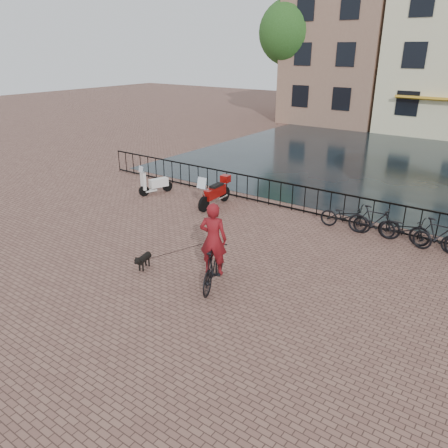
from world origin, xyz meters
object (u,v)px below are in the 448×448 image
Objects in this scene: motorcycle at (215,189)px; scooter at (155,179)px; cyclist at (213,250)px; dog at (144,260)px.

motorcycle is 1.34× the size of scooter.
scooter is (-6.54, 4.61, -0.35)m from cyclist.
scooter is at bearing 116.41° from dog.
scooter is (-4.42, 5.00, 0.40)m from dog.
scooter is (-2.92, -0.21, -0.04)m from motorcycle.
dog is 0.39× the size of motorcycle.
dog is 5.43m from motorcycle.
cyclist is 3.45× the size of dog.
dog is (-2.11, -0.38, -0.75)m from cyclist.
scooter is at bearing -56.61° from cyclist.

